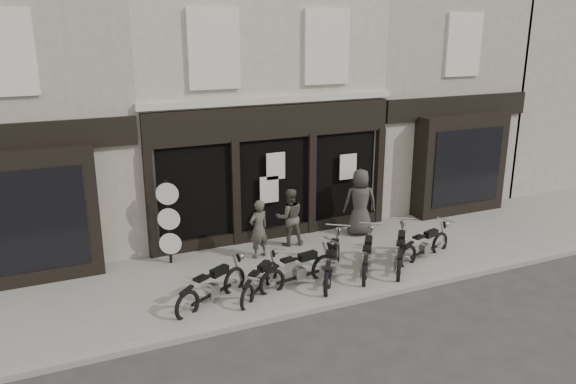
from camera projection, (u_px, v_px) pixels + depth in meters
name	position (u px, v px, depth m)	size (l,w,h in m)	color
ground_plane	(321.00, 281.00, 13.63)	(90.00, 90.00, 0.00)	#2D2B28
pavement	(305.00, 265.00, 14.40)	(30.00, 4.20, 0.12)	slate
kerb	(347.00, 301.00, 12.52)	(30.00, 0.25, 0.13)	gray
central_building	(236.00, 88.00, 17.68)	(7.30, 6.22, 8.34)	#B6AD9C
neighbour_left	(14.00, 100.00, 15.15)	(5.60, 6.73, 8.34)	#A09587
neighbour_right	(404.00, 82.00, 20.13)	(5.60, 6.73, 8.34)	#A09587
filler_right	(565.00, 72.00, 23.40)	(11.00, 6.00, 8.20)	#A09587
motorcycle_0	(213.00, 290.00, 12.29)	(1.95, 1.30, 1.03)	black
motorcycle_1	(260.00, 283.00, 12.72)	(1.53, 1.49, 0.92)	black
motorcycle_2	(299.00, 272.00, 13.14)	(2.14, 0.70, 1.03)	black
motorcycle_3	(332.00, 264.00, 13.50)	(1.60, 2.01, 1.12)	black
motorcycle_4	(367.00, 258.00, 13.93)	(1.48, 1.86, 1.03)	black
motorcycle_5	(400.00, 253.00, 14.20)	(1.57, 1.91, 1.07)	black
motorcycle_6	(425.00, 248.00, 14.67)	(1.98, 0.88, 0.98)	black
man_left	(259.00, 229.00, 14.54)	(0.57, 0.37, 1.56)	#413D35
man_centre	(290.00, 217.00, 15.38)	(0.78, 0.61, 1.61)	#48423A
man_right	(360.00, 202.00, 16.12)	(0.95, 0.62, 1.94)	#36312D
advert_sign_post	(169.00, 226.00, 14.09)	(0.54, 0.37, 2.33)	black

